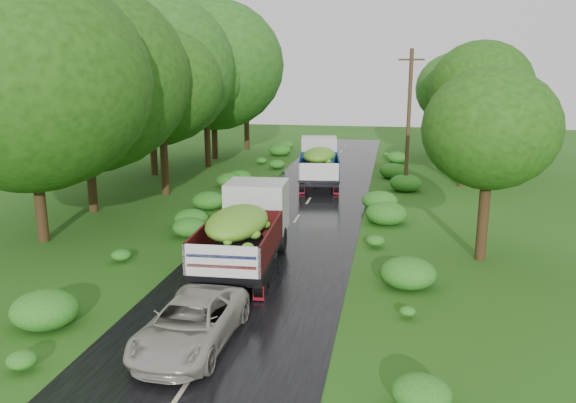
% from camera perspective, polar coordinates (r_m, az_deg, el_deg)
% --- Properties ---
extents(ground, '(120.00, 120.00, 0.00)m').
position_cam_1_polar(ground, '(17.21, -6.08, -12.04)').
color(ground, '#224D10').
rests_on(ground, ground).
extents(road, '(6.50, 80.00, 0.02)m').
position_cam_1_polar(road, '(21.67, -2.29, -6.49)').
color(road, black).
rests_on(road, ground).
extents(road_lines, '(0.12, 69.60, 0.00)m').
position_cam_1_polar(road_lines, '(22.59, -1.72, -5.62)').
color(road_lines, '#BFB78C').
rests_on(road_lines, road).
extents(truck_near, '(2.76, 7.01, 2.90)m').
position_cam_1_polar(truck_near, '(21.05, -4.24, -2.45)').
color(truck_near, black).
rests_on(truck_near, ground).
extents(truck_far, '(3.30, 7.07, 2.86)m').
position_cam_1_polar(truck_far, '(36.36, 3.17, 4.23)').
color(truck_far, black).
rests_on(truck_far, ground).
extents(car, '(2.28, 4.71, 1.29)m').
position_cam_1_polar(car, '(15.69, -9.84, -12.10)').
color(car, '#A6A094').
rests_on(car, road).
extents(utility_pole, '(1.49, 0.26, 8.52)m').
position_cam_1_polar(utility_pole, '(34.64, 12.16, 8.12)').
color(utility_pole, '#382616').
rests_on(utility_pole, ground).
extents(trees_left, '(7.60, 33.66, 9.83)m').
position_cam_1_polar(trees_left, '(37.91, -12.89, 12.56)').
color(trees_left, black).
rests_on(trees_left, ground).
extents(trees_right, '(6.10, 31.45, 7.81)m').
position_cam_1_polar(trees_right, '(40.74, 18.06, 10.06)').
color(trees_right, black).
rests_on(trees_right, ground).
extents(shrubs, '(11.90, 44.00, 0.70)m').
position_cam_1_polar(shrubs, '(30.06, 1.53, -0.15)').
color(shrubs, '#186619').
rests_on(shrubs, ground).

